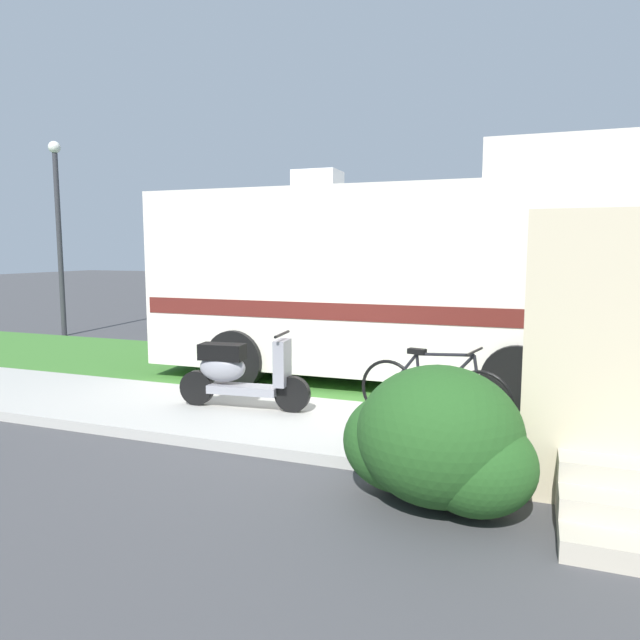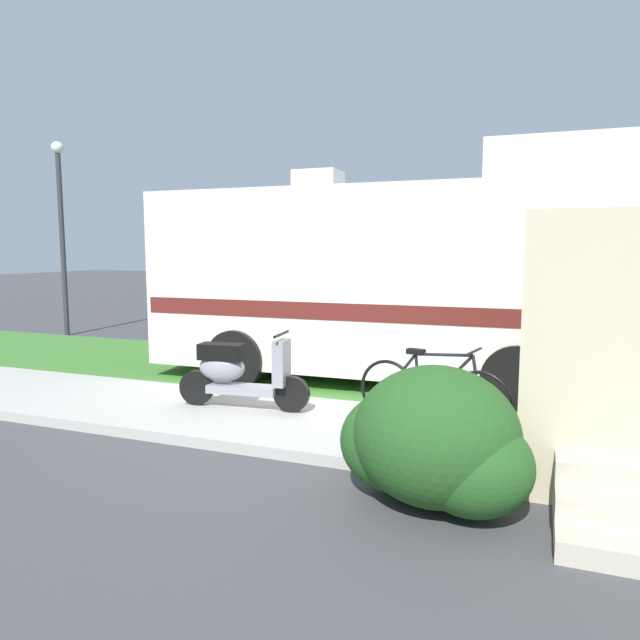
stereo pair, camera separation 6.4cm
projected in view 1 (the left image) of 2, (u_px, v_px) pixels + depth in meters
ground_plane at (307, 401)px, 8.00m from camera, size 80.00×80.00×0.00m
sidewalk at (270, 421)px, 6.88m from camera, size 24.00×2.00×0.12m
grass_strip at (342, 376)px, 9.39m from camera, size 24.00×3.40×0.08m
motorhome_rv at (386, 278)px, 8.99m from camera, size 6.85×2.83×3.46m
scooter at (238, 372)px, 7.17m from camera, size 1.71×0.51×0.97m
bicycle at (432, 392)px, 6.44m from camera, size 1.75×0.55×0.90m
pickup_truck_near at (280, 293)px, 14.70m from camera, size 5.81×2.30×1.83m
bush_by_porch at (436, 442)px, 4.67m from camera, size 1.60×1.20×1.13m
street_lamp_post at (58, 221)px, 13.75m from camera, size 0.28×0.28×4.61m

